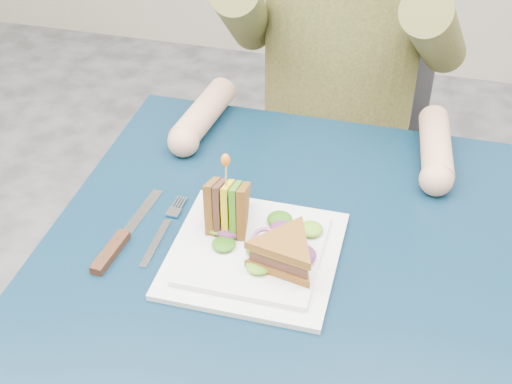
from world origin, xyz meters
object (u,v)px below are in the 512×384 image
(table, at_px, (280,273))
(sandwich_upright, at_px, (227,207))
(chair, at_px, (340,120))
(knife, at_px, (117,244))
(plate, at_px, (254,253))
(fork, at_px, (162,232))
(sandwich_flat, at_px, (285,252))

(table, xyz_separation_m, sandwich_upright, (-0.09, -0.01, 0.13))
(chair, bearing_deg, knife, -108.11)
(table, height_order, knife, knife)
(plate, xyz_separation_m, sandwich_upright, (-0.06, 0.04, 0.05))
(plate, height_order, fork, plate)
(table, bearing_deg, sandwich_flat, -73.50)
(chair, height_order, knife, chair)
(sandwich_upright, xyz_separation_m, knife, (-0.16, -0.08, -0.05))
(table, height_order, chair, chair)
(sandwich_flat, bearing_deg, fork, 168.87)
(sandwich_flat, relative_size, knife, 0.66)
(plate, height_order, sandwich_flat, sandwich_flat)
(fork, bearing_deg, sandwich_upright, 14.97)
(chair, distance_m, sandwich_upright, 0.73)
(chair, height_order, fork, chair)
(table, relative_size, fork, 4.18)
(sandwich_flat, bearing_deg, knife, -178.19)
(table, distance_m, sandwich_upright, 0.16)
(sandwich_flat, height_order, knife, sandwich_flat)
(chair, bearing_deg, fork, -105.05)
(chair, relative_size, plate, 3.58)
(chair, bearing_deg, plate, -92.49)
(plate, relative_size, sandwich_upright, 1.75)
(plate, distance_m, fork, 0.16)
(knife, bearing_deg, plate, 8.77)
(chair, relative_size, fork, 5.19)
(chair, distance_m, fork, 0.76)
(fork, bearing_deg, chair, 74.95)
(sandwich_upright, height_order, knife, sandwich_upright)
(plate, relative_size, fork, 1.45)
(plate, bearing_deg, table, 59.47)
(table, relative_size, sandwich_upright, 5.06)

